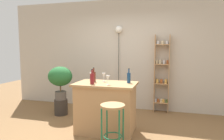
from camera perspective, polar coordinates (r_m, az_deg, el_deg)
The scene contains 14 objects.
ground at distance 3.77m, azimuth -3.15°, elevation -18.45°, with size 12.00×12.00×0.00m, color brown.
back_wall at distance 5.31m, azimuth 3.57°, elevation 4.32°, with size 6.40×0.10×2.80m, color #BCB2A3.
kitchen_counter at distance 3.87m, azimuth -1.74°, elevation -10.37°, with size 1.12×0.71×0.93m.
bar_stool at distance 3.16m, azimuth 0.21°, elevation -12.76°, with size 0.37×0.37×0.72m.
spice_shelf at distance 5.08m, azimuth 13.72°, elevation -1.12°, with size 0.36×0.17×1.89m.
plant_stool at distance 5.05m, azimuth -14.06°, elevation -9.99°, with size 0.31×0.31×0.36m, color #2D2823.
potted_plant at distance 4.90m, azimuth -14.27°, elevation -2.20°, with size 0.57×0.51×0.78m.
bottle_wine_red at distance 3.65m, azimuth -5.58°, elevation -2.36°, with size 0.08×0.08×0.27m.
bottle_olive_oil at distance 3.89m, azimuth -5.12°, elevation -1.81°, with size 0.07×0.07×0.28m.
bottle_vinegar at distance 3.76m, azimuth 4.72°, elevation -2.10°, with size 0.07×0.07×0.27m.
wine_glass_left at distance 3.58m, azimuth -1.19°, elevation -2.25°, with size 0.07×0.07×0.16m.
wine_glass_center at distance 4.04m, azimuth -5.85°, elevation -1.32°, with size 0.07×0.07×0.16m.
wine_glass_right at distance 3.93m, azimuth -2.32°, elevation -1.51°, with size 0.07×0.07×0.16m.
pendant_globe_light at distance 5.25m, azimuth 1.91°, elevation 10.75°, with size 0.18×0.18×2.13m.
Camera 1 is at (1.11, -3.24, 1.57)m, focal length 32.71 mm.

